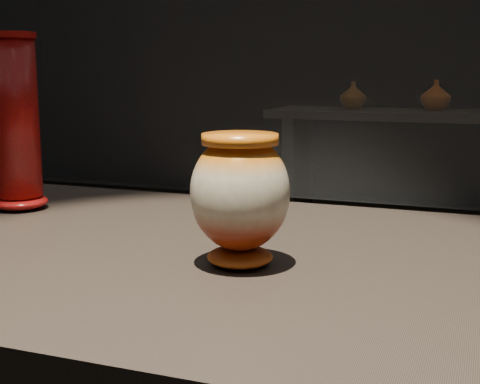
% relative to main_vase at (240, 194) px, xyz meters
% --- Properties ---
extents(main_vase, '(0.16, 0.16, 0.19)m').
position_rel_main_vase_xyz_m(main_vase, '(0.00, 0.00, 0.00)').
color(main_vase, maroon).
rests_on(main_vase, display_plinth).
extents(tall_vase, '(0.14, 0.14, 0.34)m').
position_rel_main_vase_xyz_m(tall_vase, '(-0.54, 0.20, 0.06)').
color(tall_vase, '#B7160C').
rests_on(tall_vase, display_plinth).
extents(back_shelf, '(2.00, 0.60, 0.90)m').
position_rel_main_vase_xyz_m(back_shelf, '(-0.04, 3.50, -0.37)').
color(back_shelf, black).
rests_on(back_shelf, ground).
extents(back_vase_left, '(0.18, 0.18, 0.18)m').
position_rel_main_vase_xyz_m(back_vase_left, '(-0.53, 3.55, -0.01)').
color(back_vase_left, '#9D5F16').
rests_on(back_vase_left, back_shelf).
extents(back_vase_mid, '(0.19, 0.19, 0.19)m').
position_rel_main_vase_xyz_m(back_vase_mid, '(-0.01, 3.56, -0.01)').
color(back_vase_mid, maroon).
rests_on(back_vase_mid, back_shelf).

